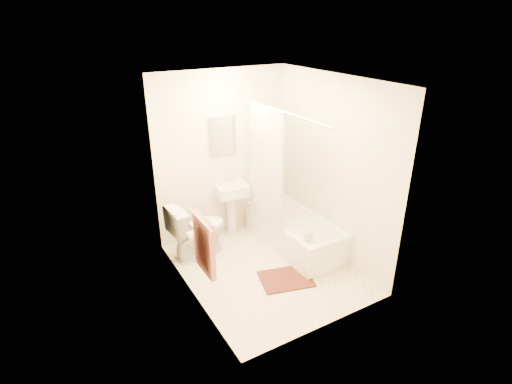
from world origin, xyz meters
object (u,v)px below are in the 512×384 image
bath_mat (286,279)px  sink (232,207)px  toilet (198,230)px  bathtub (294,232)px  soap_bottle (308,234)px

bath_mat → sink: bearing=91.8°
toilet → sink: 0.73m
bathtub → soap_bottle: (-0.23, -0.60, 0.32)m
toilet → bath_mat: bearing=-153.3°
sink → bath_mat: size_ratio=1.36×
toilet → soap_bottle: bearing=-142.2°
sink → bathtub: sink is taller
bathtub → bath_mat: bathtub is taller
toilet → soap_bottle: (1.04, -1.07, 0.16)m
toilet → sink: bearing=-72.3°
toilet → soap_bottle: 1.49m
bathtub → bath_mat: (-0.55, -0.62, -0.21)m
toilet → sink: (0.66, 0.30, 0.05)m
bathtub → toilet: bearing=159.9°
bath_mat → soap_bottle: bearing=3.9°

